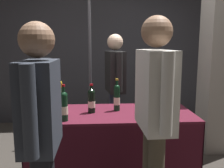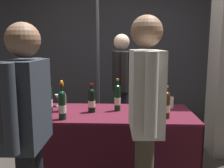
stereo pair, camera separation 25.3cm
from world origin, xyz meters
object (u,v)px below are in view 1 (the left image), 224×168
object	(u,v)px
concrete_pillar	(220,41)
booth_signpost	(90,46)
wine_glass_mid	(159,109)
flower_vase	(61,101)
vendor_presenter	(115,80)
taster_foreground_right	(41,126)
tasting_table	(112,132)
featured_wine_bottle	(48,100)
wine_glass_near_vendor	(55,99)
display_bottle_0	(149,100)

from	to	relation	value
concrete_pillar	booth_signpost	xyz separation A→B (m)	(-1.70, 0.47, -0.07)
concrete_pillar	wine_glass_mid	xyz separation A→B (m)	(-1.03, -0.92, -0.64)
flower_vase	vendor_presenter	xyz separation A→B (m)	(0.63, 0.84, 0.09)
wine_glass_mid	booth_signpost	world-z (taller)	booth_signpost
wine_glass_mid	flower_vase	distance (m)	1.00
taster_foreground_right	booth_signpost	world-z (taller)	booth_signpost
tasting_table	wine_glass_mid	distance (m)	0.60
tasting_table	featured_wine_bottle	xyz separation A→B (m)	(-0.65, -0.06, 0.37)
tasting_table	wine_glass_near_vendor	bearing A→B (deg)	159.28
booth_signpost	flower_vase	bearing A→B (deg)	-104.15
tasting_table	wine_glass_mid	size ratio (longest dim) A/B	11.79
display_bottle_0	wine_glass_near_vendor	bearing A→B (deg)	166.22
featured_wine_bottle	vendor_presenter	xyz separation A→B (m)	(0.74, 0.92, 0.06)
display_bottle_0	wine_glass_mid	size ratio (longest dim) A/B	2.17
tasting_table	wine_glass_near_vendor	distance (m)	0.74
flower_vase	vendor_presenter	distance (m)	1.05
taster_foreground_right	booth_signpost	distance (m)	2.18
featured_wine_bottle	wine_glass_near_vendor	xyz separation A→B (m)	(0.02, 0.30, -0.05)
wine_glass_near_vendor	tasting_table	bearing A→B (deg)	-20.72
featured_wine_bottle	vendor_presenter	distance (m)	1.18
vendor_presenter	booth_signpost	xyz separation A→B (m)	(-0.35, 0.27, 0.46)
wine_glass_mid	concrete_pillar	bearing A→B (deg)	41.79
tasting_table	display_bottle_0	distance (m)	0.52
vendor_presenter	taster_foreground_right	xyz separation A→B (m)	(-0.61, -1.84, -0.01)
display_bottle_0	wine_glass_near_vendor	distance (m)	1.04
vendor_presenter	booth_signpost	bearing A→B (deg)	-135.49
wine_glass_mid	display_bottle_0	bearing A→B (deg)	99.93
wine_glass_near_vendor	taster_foreground_right	distance (m)	1.23
concrete_pillar	taster_foreground_right	world-z (taller)	concrete_pillar
tasting_table	display_bottle_0	bearing A→B (deg)	-1.62
concrete_pillar	vendor_presenter	world-z (taller)	concrete_pillar
display_bottle_0	taster_foreground_right	bearing A→B (deg)	-132.59
display_bottle_0	wine_glass_mid	world-z (taller)	display_bottle_0
concrete_pillar	flower_vase	xyz separation A→B (m)	(-1.98, -0.63, -0.62)
display_bottle_0	wine_glass_near_vendor	size ratio (longest dim) A/B	2.28
flower_vase	taster_foreground_right	bearing A→B (deg)	-88.91
display_bottle_0	taster_foreground_right	distance (m)	1.32
concrete_pillar	vendor_presenter	distance (m)	1.47
concrete_pillar	display_bottle_0	xyz separation A→B (m)	(-1.07, -0.67, -0.61)
display_bottle_0	taster_foreground_right	xyz separation A→B (m)	(-0.89, -0.97, 0.07)
display_bottle_0	featured_wine_bottle	bearing A→B (deg)	-177.35
flower_vase	wine_glass_near_vendor	bearing A→B (deg)	114.38
concrete_pillar	flower_vase	size ratio (longest dim) A/B	8.73
featured_wine_bottle	flower_vase	size ratio (longest dim) A/B	1.07
featured_wine_bottle	display_bottle_0	xyz separation A→B (m)	(1.03, 0.05, -0.02)
wine_glass_mid	wine_glass_near_vendor	bearing A→B (deg)	154.70
featured_wine_bottle	booth_signpost	world-z (taller)	booth_signpost
taster_foreground_right	booth_signpost	size ratio (longest dim) A/B	0.69
vendor_presenter	taster_foreground_right	distance (m)	1.94
wine_glass_near_vendor	booth_signpost	size ratio (longest dim) A/B	0.06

